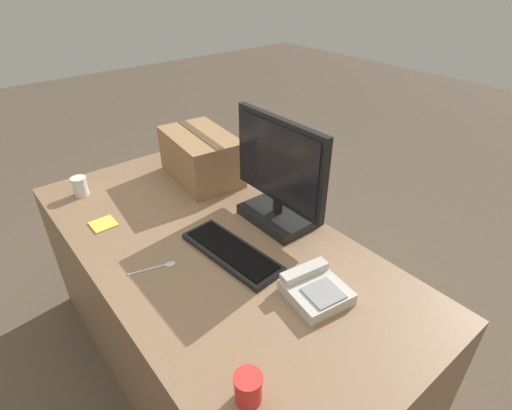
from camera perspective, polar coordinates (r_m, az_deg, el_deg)
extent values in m
plane|color=brown|center=(2.15, -5.23, -21.10)|extent=(12.00, 12.00, 0.00)
cube|color=#8C6B4C|center=(1.87, -5.80, -14.26)|extent=(1.80, 0.90, 0.75)
cube|color=black|center=(1.72, 3.12, -1.50)|extent=(0.31, 0.21, 0.04)
cylinder|color=black|center=(1.70, 3.17, -0.09)|extent=(0.04, 0.04, 0.06)
cube|color=black|center=(1.60, 3.39, 6.23)|extent=(0.49, 0.03, 0.36)
cube|color=black|center=(1.59, 2.93, 6.06)|extent=(0.45, 0.01, 0.31)
cube|color=black|center=(1.54, -3.52, -6.78)|extent=(0.45, 0.19, 0.02)
cube|color=black|center=(1.53, -3.54, -6.37)|extent=(0.41, 0.16, 0.01)
cube|color=beige|center=(1.38, 8.58, -12.20)|extent=(0.22, 0.21, 0.04)
cube|color=beige|center=(1.39, 6.93, -9.42)|extent=(0.07, 0.18, 0.03)
cube|color=gray|center=(1.34, 9.60, -12.29)|extent=(0.12, 0.13, 0.01)
cylinder|color=white|center=(2.06, -23.83, 2.36)|extent=(0.07, 0.07, 0.09)
cylinder|color=white|center=(2.04, -24.11, 3.48)|extent=(0.07, 0.07, 0.01)
cylinder|color=red|center=(1.12, -1.11, -24.83)|extent=(0.07, 0.07, 0.08)
cylinder|color=red|center=(1.08, -1.14, -23.53)|extent=(0.08, 0.08, 0.01)
cube|color=silver|center=(1.52, -15.22, -8.96)|extent=(0.04, 0.14, 0.00)
ellipsoid|color=silver|center=(1.53, -12.15, -8.25)|extent=(0.04, 0.05, 0.00)
cube|color=#9E754C|center=(2.03, -7.85, 6.89)|extent=(0.46, 0.32, 0.24)
cube|color=brown|center=(1.98, -8.10, 9.99)|extent=(0.42, 0.08, 0.00)
cube|color=#E5DB4C|center=(1.82, -20.97, -2.56)|extent=(0.10, 0.10, 0.01)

